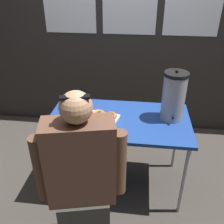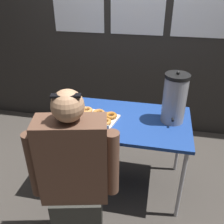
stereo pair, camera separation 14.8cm
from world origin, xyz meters
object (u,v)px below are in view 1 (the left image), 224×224
cell_phone (58,123)px  person_seated (82,182)px  coffee_urn (174,96)px  donut_box (95,118)px

cell_phone → person_seated: person_seated is taller
coffee_urn → person_seated: 1.00m
coffee_urn → donut_box: bearing=-170.1°
person_seated → coffee_urn: bearing=-145.0°
coffee_urn → person_seated: (-0.63, -0.70, -0.34)m
donut_box → coffee_urn: bearing=22.1°
donut_box → cell_phone: donut_box is taller
donut_box → cell_phone: bearing=-149.9°
donut_box → person_seated: bearing=-76.8°
coffee_urn → cell_phone: size_ratio=2.89×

